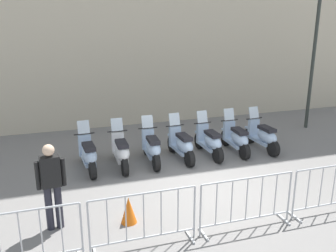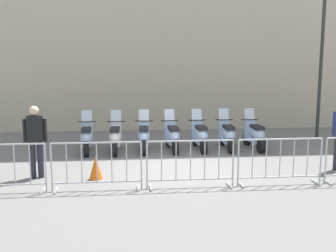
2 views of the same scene
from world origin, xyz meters
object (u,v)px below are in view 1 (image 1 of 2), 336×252
officer_near_row_end (51,182)px  motorcycle_3 (182,145)px  motorcycle_0 (88,155)px  barrier_segment_0 (21,241)px  motorcycle_2 (152,148)px  motorcycle_1 (121,152)px  motorcycle_4 (210,142)px  barrier_segment_3 (333,189)px  street_lamp (316,31)px  motorcycle_5 (236,139)px  traffic_cone (129,210)px  barrier_segment_2 (246,204)px  motorcycle_6 (263,136)px  barrier_segment_1 (144,221)px

officer_near_row_end → motorcycle_3: bearing=34.1°
motorcycle_0 → barrier_segment_0: bearing=-113.5°
barrier_segment_0 → motorcycle_2: bearing=47.2°
motorcycle_1 → motorcycle_4: (2.62, -0.05, 0.00)m
barrier_segment_3 → street_lamp: size_ratio=0.34×
motorcycle_0 → motorcycle_3: (2.61, -0.10, 0.00)m
motorcycle_5 → traffic_cone: (-3.96, -2.70, -0.18)m
barrier_segment_2 → motorcycle_5: bearing=62.8°
motorcycle_4 → barrier_segment_3: size_ratio=0.89×
officer_near_row_end → street_lamp: bearing=22.9°
motorcycle_6 → traffic_cone: bearing=-151.5°
barrier_segment_2 → motorcycle_1: bearing=113.3°
motorcycle_4 → street_lamp: 5.69m
officer_near_row_end → barrier_segment_3: bearing=-13.3°
motorcycle_0 → barrier_segment_3: motorcycle_0 is taller
motorcycle_3 → barrier_segment_0: motorcycle_3 is taller
motorcycle_4 → motorcycle_6: (1.74, -0.10, 0.00)m
motorcycle_0 → barrier_segment_1: bearing=-83.2°
motorcycle_5 → street_lamp: bearing=20.9°
motorcycle_3 → barrier_segment_0: 5.49m
motorcycle_0 → motorcycle_4: size_ratio=1.00×
barrier_segment_0 → barrier_segment_1: same height
barrier_segment_1 → motorcycle_2: bearing=70.6°
motorcycle_4 → motorcycle_5: 0.87m
motorcycle_3 → motorcycle_6: (2.61, -0.12, 0.00)m
motorcycle_2 → motorcycle_5: bearing=-1.7°
motorcycle_2 → barrier_segment_0: 4.88m
motorcycle_3 → motorcycle_6: bearing=-2.6°
motorcycle_3 → barrier_segment_3: motorcycle_3 is taller
motorcycle_2 → motorcycle_6: 3.49m
motorcycle_5 → barrier_segment_3: size_ratio=0.89×
motorcycle_4 → officer_near_row_end: bearing=-151.5°
barrier_segment_1 → motorcycle_1: bearing=83.5°
motorcycle_6 → barrier_segment_1: motorcycle_6 is taller
motorcycle_6 → motorcycle_3: bearing=177.4°
motorcycle_1 → barrier_segment_0: motorcycle_1 is taller
motorcycle_4 → barrier_segment_1: 4.71m
motorcycle_5 → street_lamp: (3.75, 1.43, 3.01)m
motorcycle_5 → motorcycle_6: size_ratio=1.00×
barrier_segment_3 → traffic_cone: 4.25m
motorcycle_4 → motorcycle_6: 1.74m
motorcycle_4 → barrier_segment_0: 6.17m
motorcycle_5 → motorcycle_4: bearing=178.4°
barrier_segment_2 → motorcycle_6: bearing=52.5°
motorcycle_4 → barrier_segment_2: size_ratio=0.89×
motorcycle_2 → motorcycle_6: size_ratio=1.00×
traffic_cone → officer_near_row_end: bearing=168.3°
barrier_segment_2 → street_lamp: 8.13m
motorcycle_5 → traffic_cone: size_ratio=3.14×
motorcycle_0 → traffic_cone: (0.38, -2.85, -0.18)m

